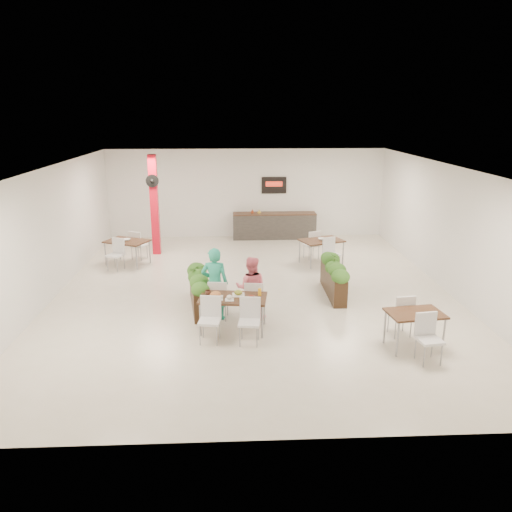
{
  "coord_description": "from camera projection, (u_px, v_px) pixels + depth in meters",
  "views": [
    {
      "loc": [
        -0.51,
        -12.05,
        4.51
      ],
      "look_at": [
        0.04,
        -0.41,
        1.1
      ],
      "focal_mm": 35.0,
      "sensor_mm": 36.0,
      "label": 1
    }
  ],
  "objects": [
    {
      "name": "service_counter",
      "position": [
        274.0,
        225.0,
        18.17
      ],
      "size": [
        3.0,
        0.64,
        2.2
      ],
      "color": "#2B2926",
      "rests_on": "ground"
    },
    {
      "name": "side_table_c",
      "position": [
        415.0,
        319.0,
        9.69
      ],
      "size": [
        1.14,
        1.66,
        0.92
      ],
      "rotation": [
        0.0,
        0.0,
        0.13
      ],
      "color": "black",
      "rests_on": "ground"
    },
    {
      "name": "diner_man",
      "position": [
        215.0,
        284.0,
        11.02
      ],
      "size": [
        0.65,
        0.47,
        1.65
      ],
      "primitive_type": "imported",
      "rotation": [
        0.0,
        0.0,
        3.01
      ],
      "color": "teal",
      "rests_on": "ground"
    },
    {
      "name": "ground",
      "position": [
        254.0,
        292.0,
        12.84
      ],
      "size": [
        12.0,
        12.0,
        0.0
      ],
      "primitive_type": "plane",
      "color": "beige",
      "rests_on": "ground"
    },
    {
      "name": "side_table_a",
      "position": [
        127.0,
        244.0,
        15.01
      ],
      "size": [
        1.46,
        1.65,
        0.92
      ],
      "rotation": [
        0.0,
        0.0,
        -0.43
      ],
      "color": "black",
      "rests_on": "ground"
    },
    {
      "name": "diner_woman",
      "position": [
        251.0,
        288.0,
        11.09
      ],
      "size": [
        0.76,
        0.63,
        1.43
      ],
      "primitive_type": "imported",
      "rotation": [
        0.0,
        0.0,
        3.01
      ],
      "color": "#F56C81",
      "rests_on": "ground"
    },
    {
      "name": "planter_left",
      "position": [
        198.0,
        287.0,
        11.73
      ],
      "size": [
        0.61,
        2.05,
        1.08
      ],
      "rotation": [
        0.0,
        0.0,
        1.7
      ],
      "color": "black",
      "rests_on": "ground"
    },
    {
      "name": "side_table_b",
      "position": [
        321.0,
        244.0,
        15.08
      ],
      "size": [
        1.44,
        1.66,
        0.92
      ],
      "rotation": [
        0.0,
        0.0,
        0.37
      ],
      "color": "black",
      "rests_on": "ground"
    },
    {
      "name": "room_shell",
      "position": [
        253.0,
        216.0,
        12.28
      ],
      "size": [
        10.1,
        12.1,
        3.22
      ],
      "color": "white",
      "rests_on": "ground"
    },
    {
      "name": "main_table",
      "position": [
        233.0,
        302.0,
        10.47
      ],
      "size": [
        1.49,
        1.77,
        0.92
      ],
      "rotation": [
        0.0,
        0.0,
        -0.13
      ],
      "color": "black",
      "rests_on": "ground"
    },
    {
      "name": "planter_right",
      "position": [
        333.0,
        275.0,
        12.59
      ],
      "size": [
        0.41,
        2.05,
        1.07
      ],
      "rotation": [
        0.0,
        0.0,
        1.56
      ],
      "color": "black",
      "rests_on": "ground"
    },
    {
      "name": "red_column",
      "position": [
        154.0,
        204.0,
        15.88
      ],
      "size": [
        0.4,
        0.41,
        3.2
      ],
      "color": "red",
      "rests_on": "ground"
    }
  ]
}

